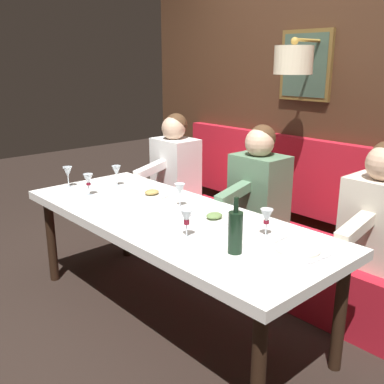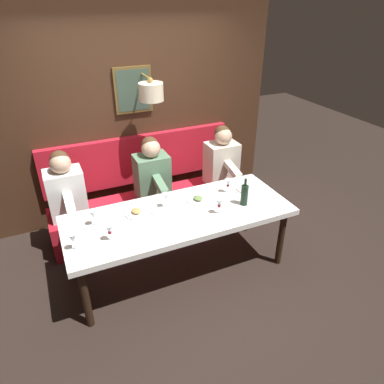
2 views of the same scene
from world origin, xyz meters
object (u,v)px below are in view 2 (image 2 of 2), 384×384
at_px(wine_glass_0, 93,215).
at_px(wine_glass_2, 166,197).
at_px(diner_nearest, 222,158).
at_px(wine_glass_5, 109,230).
at_px(wine_glass_1, 219,204).
at_px(dining_table, 180,218).
at_px(wine_glass_3, 73,239).
at_px(diner_near, 152,171).
at_px(wine_bottle, 244,195).
at_px(wine_glass_4, 228,183).
at_px(diner_middle, 65,187).

bearing_deg(wine_glass_0, wine_glass_2, -88.21).
bearing_deg(diner_nearest, wine_glass_5, 121.66).
relative_size(wine_glass_1, wine_glass_2, 1.00).
relative_size(diner_nearest, wine_glass_5, 4.82).
relative_size(dining_table, wine_glass_3, 14.00).
height_order(wine_glass_0, wine_glass_2, same).
height_order(diner_nearest, diner_near, same).
bearing_deg(wine_bottle, diner_nearest, -15.67).
bearing_deg(wine_glass_1, wine_glass_5, 89.70).
height_order(diner_near, wine_glass_0, diner_near).
xyz_separation_m(diner_nearest, wine_bottle, (-1.00, 0.28, 0.04)).
bearing_deg(wine_glass_2, diner_nearest, -55.22).
xyz_separation_m(wine_glass_3, wine_bottle, (0.05, -1.72, -0.00)).
xyz_separation_m(diner_nearest, wine_glass_4, (-0.71, 0.31, 0.04)).
height_order(diner_near, wine_bottle, diner_near).
xyz_separation_m(diner_near, wine_glass_3, (-1.05, 1.05, 0.04)).
relative_size(dining_table, diner_near, 2.90).
height_order(diner_nearest, diner_middle, same).
distance_m(wine_glass_0, wine_glass_1, 1.22).
xyz_separation_m(diner_nearest, wine_glass_2, (-0.72, 1.04, 0.04)).
bearing_deg(diner_middle, diner_nearest, -90.00).
relative_size(dining_table, diner_middle, 2.90).
height_order(dining_table, wine_glass_1, wine_glass_1).
distance_m(wine_glass_1, wine_glass_4, 0.45).
distance_m(diner_near, wine_glass_4, 0.96).
bearing_deg(diner_middle, wine_glass_5, -166.16).
relative_size(wine_glass_5, wine_bottle, 0.55).
xyz_separation_m(wine_glass_0, wine_glass_1, (-0.30, -1.18, -0.00)).
bearing_deg(wine_glass_3, wine_bottle, -88.48).
xyz_separation_m(wine_glass_4, wine_bottle, (-0.29, -0.03, 0.00)).
bearing_deg(dining_table, wine_bottle, -100.09).
bearing_deg(wine_glass_3, dining_table, -80.94).
distance_m(diner_nearest, diner_near, 0.95).
xyz_separation_m(wine_glass_1, wine_bottle, (0.05, -0.32, 0.00)).
distance_m(dining_table, wine_glass_0, 0.85).
distance_m(diner_near, wine_glass_3, 1.49).
height_order(wine_glass_1, wine_bottle, wine_bottle).
bearing_deg(wine_bottle, wine_glass_0, 80.30).
distance_m(wine_glass_1, wine_glass_2, 0.55).
bearing_deg(wine_glass_1, wine_glass_2, 53.27).
distance_m(wine_glass_1, wine_glass_5, 1.09).
bearing_deg(wine_glass_4, wine_glass_3, 101.22).
relative_size(diner_nearest, diner_near, 1.00).
relative_size(dining_table, wine_bottle, 7.65).
xyz_separation_m(diner_middle, wine_glass_2, (-0.72, -0.91, 0.04)).
relative_size(wine_glass_1, wine_glass_5, 1.00).
height_order(dining_table, wine_glass_5, wine_glass_5).
bearing_deg(wine_glass_0, wine_bottle, -99.70).
relative_size(diner_middle, wine_glass_2, 4.82).
height_order(wine_glass_0, wine_glass_5, same).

